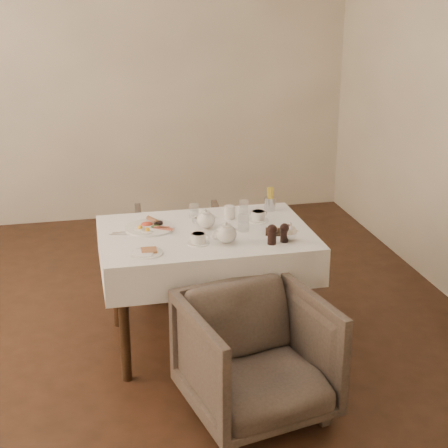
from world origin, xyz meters
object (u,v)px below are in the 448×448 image
armchair_near (256,357)px  teapot_centre (206,219)px  table (206,249)px  armchair_far (180,249)px  breakfast_plate (150,227)px

armchair_near → teapot_centre: 0.99m
table → armchair_far: table is taller
table → armchair_far: (-0.03, 0.87, -0.34)m
armchair_near → teapot_centre: size_ratio=4.55×
armchair_near → teapot_centre: (-0.10, 0.85, 0.49)m
breakfast_plate → table: bearing=-22.6°
armchair_far → breakfast_plate: breakfast_plate is taller
teapot_centre → table: bearing=-98.5°
armchair_near → teapot_centre: teapot_centre is taller
armchair_far → teapot_centre: (0.04, -0.82, 0.52)m
armchair_far → armchair_near: bearing=99.0°
armchair_near → breakfast_plate: size_ratio=2.38×
armchair_near → breakfast_plate: (-0.44, 0.92, 0.43)m
armchair_far → teapot_centre: teapot_centre is taller
armchair_near → armchair_far: 1.67m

